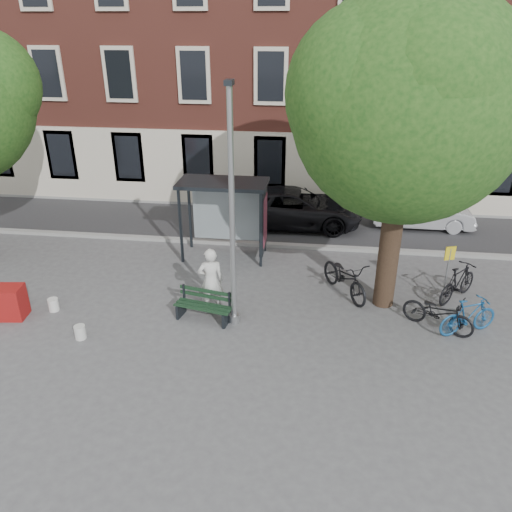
{
  "coord_description": "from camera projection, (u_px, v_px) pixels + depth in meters",
  "views": [
    {
      "loc": [
        1.99,
        -11.03,
        7.26
      ],
      "look_at": [
        0.42,
        1.21,
        1.4
      ],
      "focal_mm": 35.0,
      "sensor_mm": 36.0,
      "label": 1
    }
  ],
  "objects": [
    {
      "name": "bucket_b",
      "position": [
        53.0,
        305.0,
        13.69
      ],
      "size": [
        0.28,
        0.28,
        0.36
      ],
      "primitive_type": "cylinder",
      "rotation": [
        0.0,
        0.0,
        0.0
      ],
      "color": "silver",
      "rests_on": "ground"
    },
    {
      "name": "road",
      "position": [
        264.0,
        225.0,
        19.49
      ],
      "size": [
        40.0,
        4.0,
        0.01
      ],
      "primitive_type": "cube",
      "color": "#28282B",
      "rests_on": "ground"
    },
    {
      "name": "curb_far",
      "position": [
        269.0,
        206.0,
        21.26
      ],
      "size": [
        40.0,
        0.25,
        0.12
      ],
      "primitive_type": "cube",
      "color": "gray",
      "rests_on": "ground"
    },
    {
      "name": "car_dark",
      "position": [
        294.0,
        207.0,
        19.18
      ],
      "size": [
        5.25,
        2.52,
        1.44
      ],
      "primitive_type": "imported",
      "rotation": [
        0.0,
        0.0,
        1.59
      ],
      "color": "black",
      "rests_on": "ground"
    },
    {
      "name": "bus_shelter",
      "position": [
        236.0,
        202.0,
        16.15
      ],
      "size": [
        2.85,
        1.45,
        2.62
      ],
      "color": "#1E2328",
      "rests_on": "ground"
    },
    {
      "name": "bucket_a",
      "position": [
        80.0,
        332.0,
        12.48
      ],
      "size": [
        0.35,
        0.35,
        0.36
      ],
      "primitive_type": "cylinder",
      "rotation": [
        0.0,
        0.0,
        0.3
      ],
      "color": "silver",
      "rests_on": "ground"
    },
    {
      "name": "tree_right",
      "position": [
        410.0,
        98.0,
        11.59
      ],
      "size": [
        5.76,
        5.6,
        8.2
      ],
      "color": "black",
      "rests_on": "ground"
    },
    {
      "name": "ground",
      "position": [
        234.0,
        322.0,
        13.22
      ],
      "size": [
        90.0,
        90.0,
        0.0
      ],
      "primitive_type": "plane",
      "color": "#4C4C4F",
      "rests_on": "ground"
    },
    {
      "name": "bike_c",
      "position": [
        345.0,
        277.0,
        14.33
      ],
      "size": [
        1.76,
        2.24,
        1.14
      ],
      "primitive_type": "imported",
      "rotation": [
        0.0,
        0.0,
        0.54
      ],
      "color": "black",
      "rests_on": "ground"
    },
    {
      "name": "bike_a",
      "position": [
        438.0,
        313.0,
        12.74
      ],
      "size": [
        1.92,
        1.49,
        0.97
      ],
      "primitive_type": "imported",
      "rotation": [
        0.0,
        0.0,
        1.04
      ],
      "color": "black",
      "rests_on": "ground"
    },
    {
      "name": "bike_b",
      "position": [
        469.0,
        316.0,
        12.56
      ],
      "size": [
        1.71,
        1.13,
        1.0
      ],
      "primitive_type": "imported",
      "rotation": [
        0.0,
        0.0,
        2.01
      ],
      "color": "navy",
      "rests_on": "ground"
    },
    {
      "name": "building_row",
      "position": [
        281.0,
        26.0,
        21.87
      ],
      "size": [
        30.0,
        8.0,
        14.0
      ],
      "primitive_type": "cube",
      "color": "brown",
      "rests_on": "ground"
    },
    {
      "name": "red_stand",
      "position": [
        7.0,
        302.0,
        13.28
      ],
      "size": [
        0.97,
        0.71,
        0.9
      ],
      "primitive_type": "cube",
      "rotation": [
        0.0,
        0.0,
        0.13
      ],
      "color": "maroon",
      "rests_on": "ground"
    },
    {
      "name": "bike_d",
      "position": [
        458.0,
        283.0,
        14.08
      ],
      "size": [
        1.59,
        1.67,
        1.08
      ],
      "primitive_type": "imported",
      "rotation": [
        0.0,
        0.0,
        2.4
      ],
      "color": "black",
      "rests_on": "ground"
    },
    {
      "name": "car_silver",
      "position": [
        423.0,
        212.0,
        19.01
      ],
      "size": [
        3.76,
        1.33,
        1.24
      ],
      "primitive_type": "imported",
      "rotation": [
        0.0,
        0.0,
        1.58
      ],
      "color": "#B2B3BA",
      "rests_on": "ground"
    },
    {
      "name": "bench",
      "position": [
        204.0,
        307.0,
        13.22
      ],
      "size": [
        1.61,
        0.8,
        0.79
      ],
      "rotation": [
        0.0,
        0.0,
        -0.21
      ],
      "color": "#1E2328",
      "rests_on": "ground"
    },
    {
      "name": "notice_sign",
      "position": [
        448.0,
        264.0,
        13.58
      ],
      "size": [
        0.29,
        0.12,
        1.75
      ],
      "rotation": [
        0.0,
        0.0,
        0.33
      ],
      "color": "#9EA0A3",
      "rests_on": "ground"
    },
    {
      "name": "lamppost",
      "position": [
        232.0,
        225.0,
        12.03
      ],
      "size": [
        0.28,
        0.35,
        6.11
      ],
      "color": "#9EA0A3",
      "rests_on": "ground"
    },
    {
      "name": "painter",
      "position": [
        211.0,
        281.0,
        13.33
      ],
      "size": [
        0.78,
        0.62,
        1.88
      ],
      "primitive_type": "imported",
      "rotation": [
        0.0,
        0.0,
        3.43
      ],
      "color": "silver",
      "rests_on": "ground"
    },
    {
      "name": "curb_near",
      "position": [
        258.0,
        244.0,
        17.68
      ],
      "size": [
        40.0,
        0.25,
        0.12
      ],
      "primitive_type": "cube",
      "color": "gray",
      "rests_on": "ground"
    }
  ]
}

